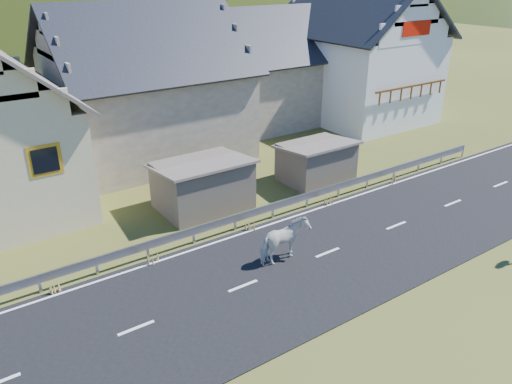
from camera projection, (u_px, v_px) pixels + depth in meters
ground at (327, 253)px, 19.76m from camera, size 160.00×160.00×0.00m
road at (327, 253)px, 19.75m from camera, size 60.00×7.00×0.04m
lane_markings at (328, 252)px, 19.74m from camera, size 60.00×6.60×0.01m
guardrail at (273, 207)px, 22.30m from camera, size 28.10×0.09×0.75m
shed_left at (203, 185)px, 23.16m from camera, size 4.30×3.30×2.40m
shed_right at (316, 162)px, 26.17m from camera, size 3.80×2.90×2.20m
house_stone_a at (143, 76)px, 28.60m from camera, size 10.80×9.80×8.90m
house_stone_b at (265, 61)px, 35.41m from camera, size 9.80×8.80×8.10m
house_white at (357, 47)px, 35.91m from camera, size 8.80×10.80×9.70m
horse at (284, 241)px, 18.87m from camera, size 1.09×2.09×1.70m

